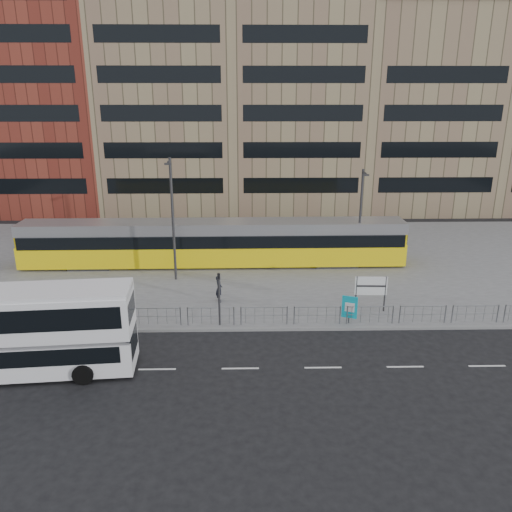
{
  "coord_description": "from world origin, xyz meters",
  "views": [
    {
      "loc": [
        -1.65,
        -25.16,
        12.58
      ],
      "look_at": [
        -1.05,
        6.0,
        2.45
      ],
      "focal_mm": 35.0,
      "sensor_mm": 36.0,
      "label": 1
    }
  ],
  "objects_px": {
    "lamp_post_west": "(173,215)",
    "station_sign": "(371,287)",
    "pedestrian": "(219,289)",
    "traffic_light_west": "(219,292)",
    "double_decker_bus": "(16,330)",
    "tram": "(214,243)",
    "lamp_post_east": "(361,214)",
    "ad_panel": "(350,307)"
  },
  "relations": [
    {
      "from": "tram",
      "to": "ad_panel",
      "type": "distance_m",
      "value": 13.4
    },
    {
      "from": "ad_panel",
      "to": "traffic_light_west",
      "type": "height_order",
      "value": "traffic_light_west"
    },
    {
      "from": "station_sign",
      "to": "ad_panel",
      "type": "height_order",
      "value": "station_sign"
    },
    {
      "from": "lamp_post_west",
      "to": "double_decker_bus",
      "type": "bearing_deg",
      "value": -114.96
    },
    {
      "from": "lamp_post_west",
      "to": "lamp_post_east",
      "type": "bearing_deg",
      "value": 10.85
    },
    {
      "from": "pedestrian",
      "to": "lamp_post_west",
      "type": "bearing_deg",
      "value": 30.61
    },
    {
      "from": "tram",
      "to": "traffic_light_west",
      "type": "relative_size",
      "value": 9.29
    },
    {
      "from": "lamp_post_east",
      "to": "station_sign",
      "type": "bearing_deg",
      "value": -97.06
    },
    {
      "from": "pedestrian",
      "to": "traffic_light_west",
      "type": "xyz_separation_m",
      "value": [
        0.2,
        -3.36,
        1.12
      ]
    },
    {
      "from": "station_sign",
      "to": "lamp_post_west",
      "type": "relative_size",
      "value": 0.26
    },
    {
      "from": "lamp_post_west",
      "to": "ad_panel",
      "type": "bearing_deg",
      "value": -33.84
    },
    {
      "from": "pedestrian",
      "to": "lamp_post_east",
      "type": "height_order",
      "value": "lamp_post_east"
    },
    {
      "from": "lamp_post_west",
      "to": "tram",
      "type": "bearing_deg",
      "value": 52.43
    },
    {
      "from": "station_sign",
      "to": "ad_panel",
      "type": "distance_m",
      "value": 2.32
    },
    {
      "from": "tram",
      "to": "pedestrian",
      "type": "bearing_deg",
      "value": -84.57
    },
    {
      "from": "ad_panel",
      "to": "tram",
      "type": "bearing_deg",
      "value": 148.86
    },
    {
      "from": "ad_panel",
      "to": "traffic_light_west",
      "type": "distance_m",
      "value": 7.41
    },
    {
      "from": "pedestrian",
      "to": "lamp_post_west",
      "type": "relative_size",
      "value": 0.2
    },
    {
      "from": "lamp_post_west",
      "to": "station_sign",
      "type": "bearing_deg",
      "value": -24.42
    },
    {
      "from": "ad_panel",
      "to": "lamp_post_east",
      "type": "xyz_separation_m",
      "value": [
        2.58,
        9.8,
        3.08
      ]
    },
    {
      "from": "tram",
      "to": "lamp_post_east",
      "type": "xyz_separation_m",
      "value": [
        10.88,
        -0.69,
        2.34
      ]
    },
    {
      "from": "tram",
      "to": "station_sign",
      "type": "xyz_separation_m",
      "value": [
        9.86,
        -8.87,
        -0.18
      ]
    },
    {
      "from": "traffic_light_west",
      "to": "double_decker_bus",
      "type": "bearing_deg",
      "value": -162.89
    },
    {
      "from": "double_decker_bus",
      "to": "lamp_post_west",
      "type": "xyz_separation_m",
      "value": [
        5.62,
        12.07,
        2.49
      ]
    },
    {
      "from": "pedestrian",
      "to": "station_sign",
      "type": "bearing_deg",
      "value": -108.86
    },
    {
      "from": "station_sign",
      "to": "lamp_post_west",
      "type": "bearing_deg",
      "value": 157.93
    },
    {
      "from": "station_sign",
      "to": "lamp_post_east",
      "type": "xyz_separation_m",
      "value": [
        1.01,
        8.18,
        2.52
      ]
    },
    {
      "from": "double_decker_bus",
      "to": "traffic_light_west",
      "type": "xyz_separation_m",
      "value": [
        9.07,
        4.73,
        -0.15
      ]
    },
    {
      "from": "double_decker_bus",
      "to": "lamp_post_east",
      "type": "xyz_separation_m",
      "value": [
        18.99,
        14.63,
        1.91
      ]
    },
    {
      "from": "ad_panel",
      "to": "lamp_post_west",
      "type": "xyz_separation_m",
      "value": [
        -10.8,
        7.24,
        3.66
      ]
    },
    {
      "from": "lamp_post_west",
      "to": "lamp_post_east",
      "type": "relative_size",
      "value": 1.16
    },
    {
      "from": "traffic_light_west",
      "to": "lamp_post_west",
      "type": "xyz_separation_m",
      "value": [
        -3.46,
        7.34,
        2.65
      ]
    },
    {
      "from": "pedestrian",
      "to": "tram",
      "type": "bearing_deg",
      "value": -2.71
    },
    {
      "from": "tram",
      "to": "lamp_post_east",
      "type": "bearing_deg",
      "value": -4.16
    },
    {
      "from": "station_sign",
      "to": "pedestrian",
      "type": "relative_size",
      "value": 1.28
    },
    {
      "from": "tram",
      "to": "traffic_light_west",
      "type": "bearing_deg",
      "value": -85.38
    },
    {
      "from": "traffic_light_west",
      "to": "lamp_post_west",
      "type": "height_order",
      "value": "lamp_post_west"
    },
    {
      "from": "double_decker_bus",
      "to": "traffic_light_west",
      "type": "distance_m",
      "value": 10.23
    },
    {
      "from": "double_decker_bus",
      "to": "ad_panel",
      "type": "relative_size",
      "value": 6.54
    },
    {
      "from": "station_sign",
      "to": "lamp_post_east",
      "type": "distance_m",
      "value": 8.62
    },
    {
      "from": "tram",
      "to": "pedestrian",
      "type": "distance_m",
      "value": 7.32
    },
    {
      "from": "traffic_light_west",
      "to": "lamp_post_east",
      "type": "distance_m",
      "value": 14.17
    }
  ]
}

